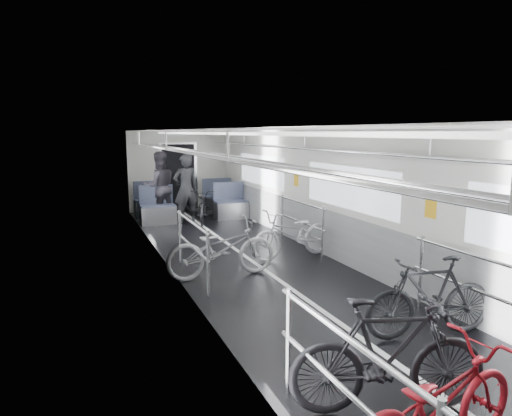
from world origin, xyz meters
The scene contains 9 objects.
car_shell centered at (0.00, 1.78, 1.13)m, with size 3.02×14.01×2.41m.
bike_left_near centered at (-0.66, -4.45, 0.43)m, with size 0.57×1.64×0.86m, color #B31621.
bike_left_mid centered at (-0.62, -3.85, 0.51)m, with size 0.48×1.70×1.02m, color black.
bike_left_far centered at (-0.80, 0.20, 0.48)m, with size 0.64×1.83×0.96m, color #A4A5A9.
bike_right_near centered at (0.76, -2.84, 0.48)m, with size 0.45×1.60×0.96m, color black.
bike_right_mid centered at (0.79, 0.76, 0.47)m, with size 0.63×1.79×0.94m, color silver.
bike_aisle centered at (0.17, 4.80, 0.45)m, with size 0.60×1.71×0.90m, color black.
person_standing centered at (-0.30, 4.80, 0.91)m, with size 0.66×0.43×1.81m, color black.
person_seated centered at (-0.88, 5.37, 0.93)m, with size 0.91×0.71×1.86m, color #302D35.
Camera 1 is at (-2.98, -6.74, 2.36)m, focal length 32.00 mm.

